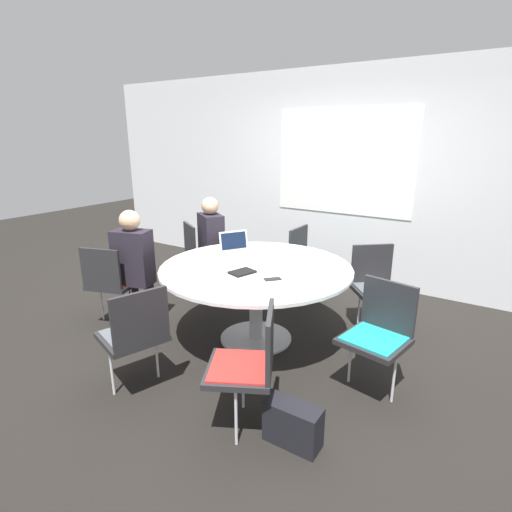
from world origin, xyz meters
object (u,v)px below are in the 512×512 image
Objects in this scene: spiral_notebook at (242,272)px; person_0 at (212,239)px; handbag at (293,424)px; chair_6 at (307,257)px; laptop at (236,248)px; chair_0 at (200,251)px; person_1 at (134,259)px; chair_3 at (250,360)px; chair_5 at (376,282)px; cell_phone at (272,279)px; chair_1 at (110,279)px; chair_4 at (379,329)px; chair_2 at (135,331)px.

person_0 is at bearing 139.47° from spiral_notebook.
handbag is (1.99, -1.70, -0.56)m from person_0.
chair_6 is 2.20× the size of laptop.
spiral_notebook is (0.40, -0.47, -0.04)m from laptop.
chair_0 is 1.14m from person_1.
chair_3 is 2.32m from chair_6.
handbag is at bearing -101.49° from laptop.
chair_5 is (2.17, 0.09, 0.00)m from chair_0.
cell_phone is (0.70, -0.47, -0.05)m from laptop.
person_0 is at bearing -61.98° from chair_6.
chair_0 is 2.18m from chair_5.
chair_0 and chair_5 have the same top height.
chair_1 is at bearing -169.35° from cell_phone.
person_0 is (0.34, 1.22, 0.20)m from chair_1.
person_0 is at bearing -35.96° from chair_5.
handbag is at bearing -34.98° from person_1.
chair_6 is 1.05m from laptop.
chair_4 is at bearing -10.03° from chair_1.
cell_phone is at bearing -6.53° from chair_3.
chair_1 reaches higher than cell_phone.
spiral_notebook is at bearing 13.81° from chair_4.
chair_6 is at bearing -10.98° from chair_3.
chair_5 is 0.71× the size of person_1.
chair_2 is 1.19m from person_1.
laptop reaches higher than chair_2.
person_0 is (-2.25, 0.84, 0.20)m from chair_4.
laptop is (-0.35, -0.94, 0.29)m from chair_6.
person_1 is 1.02m from laptop.
chair_6 is (-0.67, 2.23, 0.00)m from chair_3.
laptop is (-1.02, 1.28, 0.29)m from chair_3.
chair_0 is 1.00× the size of chair_2.
person_1 is 3.32× the size of handbag.
person_0 is (-1.67, 1.71, 0.20)m from chair_3.
chair_5 is at bearing 34.39° from chair_0.
laptop is at bearing 20.06° from chair_1.
chair_6 is 2.45m from handbag.
laptop is at bearing 136.39° from handbag.
chair_3 is 2.35× the size of handbag.
person_1 is at bearing 163.32° from handbag.
handbag is at bearing 84.21° from chair_4.
chair_3 is 2.40m from person_0.
chair_3 reaches higher than spiral_notebook.
laptop is at bearing 20.33° from person_1.
chair_4 reaches higher than spiral_notebook.
chair_6 is 0.71× the size of person_0.
chair_1 is at bearing -9.33° from chair_5.
chair_3 is at bearing 41.92° from chair_5.
person_0 is at bearing 139.48° from handbag.
chair_5 is 1.38m from spiral_notebook.
chair_1 and chair_5 have the same top height.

